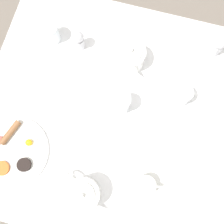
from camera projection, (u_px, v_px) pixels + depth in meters
ground_plane at (112, 138)px, 1.84m from camera, size 8.00×8.00×0.00m
table at (112, 117)px, 1.15m from camera, size 1.09×1.02×0.78m
breakfast_plate at (13, 151)px, 1.03m from camera, size 0.28×0.28×0.04m
teapot_near at (130, 56)px, 1.08m from camera, size 0.13×0.18×0.12m
teapot_far at (83, 194)px, 0.96m from camera, size 0.18×0.13×0.12m
teacup_with_saucer_left at (221, 83)px, 1.08m from camera, size 0.16×0.16×0.06m
teacup_with_saucer_right at (145, 185)px, 0.99m from camera, size 0.16×0.16×0.06m
water_glass_tall at (181, 95)px, 1.05m from camera, size 0.08×0.08×0.09m
water_glass_short at (50, 33)px, 1.11m from camera, size 0.08×0.08×0.09m
wine_glass_spare at (121, 103)px, 1.04m from camera, size 0.08×0.08×0.10m
pepper_grinder at (218, 46)px, 1.09m from camera, size 0.05×0.05×0.10m
salt_grinder at (79, 40)px, 1.09m from camera, size 0.05×0.05×0.10m
fork_by_plate at (66, 109)px, 1.08m from camera, size 0.18×0.07×0.00m
knife_by_plate at (197, 173)px, 1.02m from camera, size 0.07×0.22×0.00m
spoon_for_tea at (107, 142)px, 1.05m from camera, size 0.13×0.08×0.00m
fork_spare at (157, 130)px, 1.06m from camera, size 0.15×0.09×0.00m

